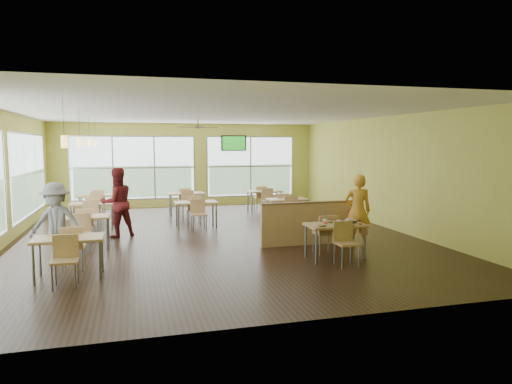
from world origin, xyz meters
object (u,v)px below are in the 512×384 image
at_px(food_basket, 352,221).
at_px(man_plaid, 357,211).
at_px(half_wall_divider, 309,223).
at_px(main_table, 335,230).

bearing_deg(food_basket, man_plaid, 55.63).
distance_m(half_wall_divider, man_plaid, 1.18).
bearing_deg(man_plaid, half_wall_divider, -12.17).
height_order(half_wall_divider, food_basket, half_wall_divider).
xyz_separation_m(half_wall_divider, man_plaid, (0.99, -0.55, 0.34)).
relative_size(man_plaid, food_basket, 6.62).
relative_size(main_table, man_plaid, 0.88).
bearing_deg(food_basket, main_table, -174.20).
bearing_deg(main_table, food_basket, 5.80).
height_order(main_table, half_wall_divider, half_wall_divider).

